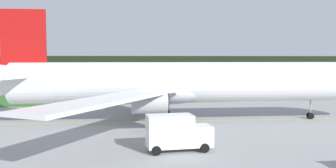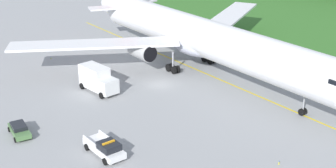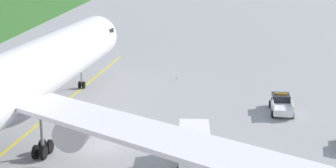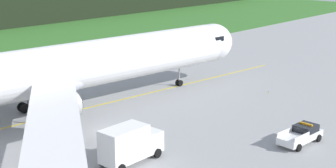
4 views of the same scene
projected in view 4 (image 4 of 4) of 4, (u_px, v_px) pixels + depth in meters
name	position (u px, v px, depth m)	size (l,w,h in m)	color
ground	(104.00, 131.00, 53.93)	(320.00, 320.00, 0.00)	gray
taxiway_centerline_main	(69.00, 112.00, 60.23)	(77.91, 0.30, 0.01)	yellow
airliner	(63.00, 69.00, 58.44)	(59.42, 51.43, 15.63)	white
ops_pickup_truck	(301.00, 135.00, 50.28)	(5.70, 2.69, 1.94)	white
catering_truck	(130.00, 143.00, 45.38)	(6.34, 2.70, 3.73)	silver
taxiway_edge_light_east	(268.00, 92.00, 67.95)	(0.12, 0.12, 0.44)	yellow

